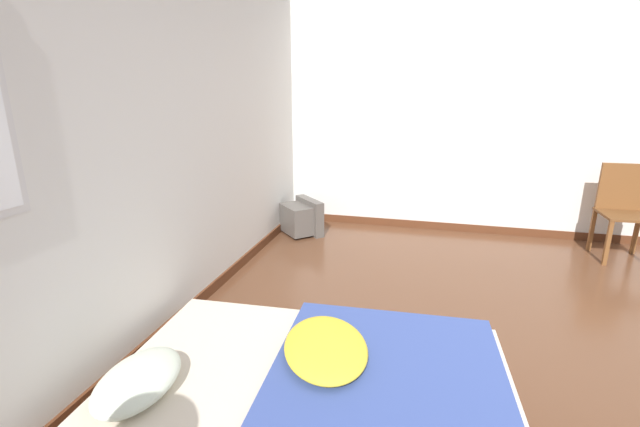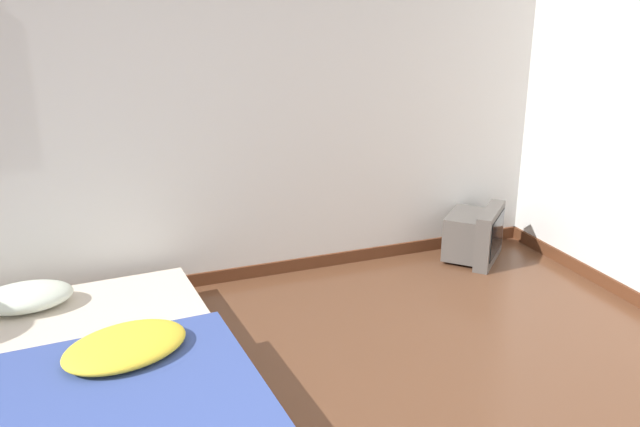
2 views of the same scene
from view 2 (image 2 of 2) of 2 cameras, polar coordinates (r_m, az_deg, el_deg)
name	(u,v)px [view 2 (image 2 of 2)]	position (r m, az deg, el deg)	size (l,w,h in m)	color
wall_back	(120,98)	(4.50, -15.72, 8.86)	(8.26, 0.08, 2.60)	silver
mattress_bed	(91,380)	(3.74, -17.86, -12.53)	(1.50, 2.06, 0.35)	beige
crt_tv	(475,235)	(5.32, 12.30, -1.66)	(0.57, 0.57, 0.40)	#56514C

